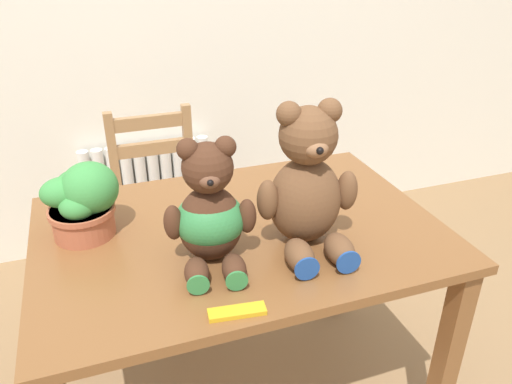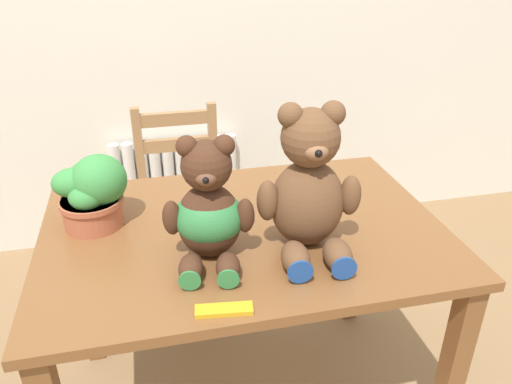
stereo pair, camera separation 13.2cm
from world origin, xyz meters
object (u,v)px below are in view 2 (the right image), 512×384
object	(u,v)px
potted_plant	(92,190)
chocolate_bar	(224,310)
wooden_chair_behind	(183,204)
teddy_bear_left	(209,211)
teddy_bear_right	(309,189)

from	to	relation	value
potted_plant	chocolate_bar	xyz separation A→B (m)	(0.31, -0.48, -0.11)
wooden_chair_behind	teddy_bear_left	bearing A→B (deg)	90.77
wooden_chair_behind	teddy_bear_right	world-z (taller)	teddy_bear_right
wooden_chair_behind	teddy_bear_right	xyz separation A→B (m)	(0.29, -0.91, 0.50)
teddy_bear_right	chocolate_bar	xyz separation A→B (m)	(-0.28, -0.23, -0.17)
chocolate_bar	teddy_bear_left	bearing A→B (deg)	89.26
wooden_chair_behind	teddy_bear_right	bearing A→B (deg)	107.44
wooden_chair_behind	chocolate_bar	bearing A→B (deg)	90.45
teddy_bear_left	chocolate_bar	distance (m)	0.27
wooden_chair_behind	potted_plant	size ratio (longest dim) A/B	3.86
chocolate_bar	teddy_bear_right	bearing A→B (deg)	39.87
wooden_chair_behind	potted_plant	world-z (taller)	potted_plant
teddy_bear_left	potted_plant	size ratio (longest dim) A/B	1.57
teddy_bear_left	potted_plant	distance (m)	0.40
potted_plant	chocolate_bar	bearing A→B (deg)	-57.37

